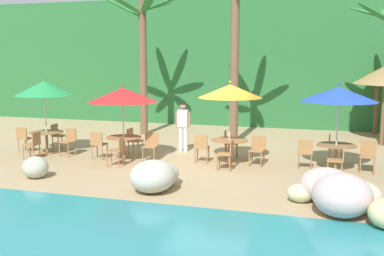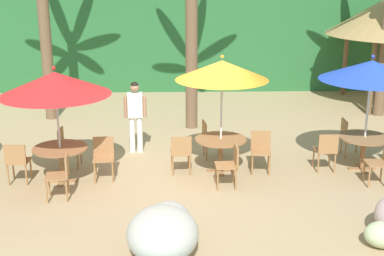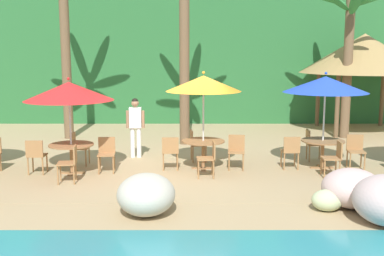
{
  "view_description": "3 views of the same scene",
  "coord_description": "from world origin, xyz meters",
  "px_view_note": "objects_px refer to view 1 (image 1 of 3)",
  "views": [
    {
      "loc": [
        3.37,
        -13.0,
        3.16
      ],
      "look_at": [
        -0.62,
        0.45,
        1.01
      ],
      "focal_mm": 42.37,
      "sensor_mm": 36.0,
      "label": 1
    },
    {
      "loc": [
        -0.27,
        -10.27,
        4.2
      ],
      "look_at": [
        0.01,
        -0.14,
        1.1
      ],
      "focal_mm": 49.21,
      "sensor_mm": 36.0,
      "label": 2
    },
    {
      "loc": [
        0.34,
        -11.66,
        3.04
      ],
      "look_at": [
        0.4,
        0.48,
        1.03
      ],
      "focal_mm": 44.23,
      "sensor_mm": 36.0,
      "label": 3
    }
  ],
  "objects_px": {
    "chair_red_inland": "(133,139)",
    "chair_orange_seaward": "(258,148)",
    "palm_tree_second": "(235,32)",
    "waiter_in_white": "(183,123)",
    "chair_red_seaward": "(151,144)",
    "chair_orange_inland": "(229,142)",
    "umbrella_red": "(123,95)",
    "chair_red_right": "(118,149)",
    "chair_orange_left": "(201,146)",
    "chair_blue_left": "(305,152)",
    "chair_green_right": "(34,143)",
    "dining_table_blue": "(336,149)",
    "umbrella_orange": "(230,91)",
    "chair_red_left": "(98,143)",
    "chair_blue_seaward": "(368,154)",
    "umbrella_green": "(44,88)",
    "umbrella_blue": "(339,94)",
    "chair_green_left": "(24,137)",
    "chair_green_seaward": "(69,140)",
    "dining_table_orange": "(229,144)",
    "dining_table_red": "(124,141)",
    "chair_green_inland": "(57,134)",
    "chair_blue_inland": "(333,147)",
    "chair_blue_right": "(339,159)",
    "dining_table_green": "(47,135)",
    "chair_orange_right": "(228,153)"
  },
  "relations": [
    {
      "from": "chair_red_inland",
      "to": "chair_orange_seaward",
      "type": "distance_m",
      "value": 4.21
    },
    {
      "from": "palm_tree_second",
      "to": "waiter_in_white",
      "type": "relative_size",
      "value": 3.74
    },
    {
      "from": "chair_red_seaward",
      "to": "chair_orange_inland",
      "type": "height_order",
      "value": "same"
    },
    {
      "from": "umbrella_red",
      "to": "waiter_in_white",
      "type": "height_order",
      "value": "umbrella_red"
    },
    {
      "from": "chair_red_right",
      "to": "chair_orange_left",
      "type": "relative_size",
      "value": 1.0
    },
    {
      "from": "chair_orange_left",
      "to": "chair_blue_left",
      "type": "height_order",
      "value": "same"
    },
    {
      "from": "chair_green_right",
      "to": "dining_table_blue",
      "type": "distance_m",
      "value": 9.24
    },
    {
      "from": "chair_red_seaward",
      "to": "umbrella_orange",
      "type": "height_order",
      "value": "umbrella_orange"
    },
    {
      "from": "chair_red_left",
      "to": "chair_blue_seaward",
      "type": "bearing_deg",
      "value": 4.42
    },
    {
      "from": "umbrella_green",
      "to": "umbrella_blue",
      "type": "height_order",
      "value": "umbrella_green"
    },
    {
      "from": "chair_orange_inland",
      "to": "palm_tree_second",
      "type": "xyz_separation_m",
      "value": [
        -0.33,
        2.48,
        3.61
      ]
    },
    {
      "from": "umbrella_blue",
      "to": "dining_table_blue",
      "type": "height_order",
      "value": "umbrella_blue"
    },
    {
      "from": "chair_green_left",
      "to": "umbrella_blue",
      "type": "height_order",
      "value": "umbrella_blue"
    },
    {
      "from": "umbrella_green",
      "to": "waiter_in_white",
      "type": "distance_m",
      "value": 4.73
    },
    {
      "from": "chair_green_seaward",
      "to": "palm_tree_second",
      "type": "distance_m",
      "value": 7.02
    },
    {
      "from": "dining_table_orange",
      "to": "umbrella_red",
      "type": "bearing_deg",
      "value": -171.68
    },
    {
      "from": "umbrella_green",
      "to": "chair_blue_seaward",
      "type": "xyz_separation_m",
      "value": [
        10.12,
        0.36,
        -1.68
      ]
    },
    {
      "from": "umbrella_green",
      "to": "dining_table_red",
      "type": "distance_m",
      "value": 3.31
    },
    {
      "from": "dining_table_red",
      "to": "chair_blue_left",
      "type": "relative_size",
      "value": 1.26
    },
    {
      "from": "chair_red_inland",
      "to": "chair_green_inland",
      "type": "bearing_deg",
      "value": 176.96
    },
    {
      "from": "dining_table_red",
      "to": "chair_orange_inland",
      "type": "distance_m",
      "value": 3.34
    },
    {
      "from": "chair_red_seaward",
      "to": "chair_orange_left",
      "type": "xyz_separation_m",
      "value": [
        1.59,
        0.17,
        0.0
      ]
    },
    {
      "from": "umbrella_red",
      "to": "dining_table_red",
      "type": "height_order",
      "value": "umbrella_red"
    },
    {
      "from": "chair_orange_seaward",
      "to": "waiter_in_white",
      "type": "bearing_deg",
      "value": 154.66
    },
    {
      "from": "umbrella_green",
      "to": "chair_blue_inland",
      "type": "relative_size",
      "value": 2.93
    },
    {
      "from": "chair_green_inland",
      "to": "chair_red_inland",
      "type": "xyz_separation_m",
      "value": [
        2.97,
        -0.16,
        0.0
      ]
    },
    {
      "from": "chair_green_right",
      "to": "dining_table_orange",
      "type": "relative_size",
      "value": 0.79
    },
    {
      "from": "chair_green_right",
      "to": "chair_red_inland",
      "type": "distance_m",
      "value": 3.14
    },
    {
      "from": "chair_green_inland",
      "to": "waiter_in_white",
      "type": "distance_m",
      "value": 4.51
    },
    {
      "from": "chair_green_left",
      "to": "dining_table_red",
      "type": "distance_m",
      "value": 3.76
    },
    {
      "from": "dining_table_blue",
      "to": "chair_blue_right",
      "type": "bearing_deg",
      "value": -86.01
    },
    {
      "from": "chair_green_left",
      "to": "chair_orange_inland",
      "type": "xyz_separation_m",
      "value": [
        6.83,
        1.19,
        0.0
      ]
    },
    {
      "from": "umbrella_red",
      "to": "umbrella_orange",
      "type": "height_order",
      "value": "umbrella_orange"
    },
    {
      "from": "dining_table_green",
      "to": "chair_red_seaward",
      "type": "distance_m",
      "value": 3.74
    },
    {
      "from": "chair_green_left",
      "to": "chair_blue_seaward",
      "type": "height_order",
      "value": "same"
    },
    {
      "from": "chair_green_left",
      "to": "chair_blue_inland",
      "type": "distance_m",
      "value": 10.12
    },
    {
      "from": "chair_green_right",
      "to": "dining_table_red",
      "type": "xyz_separation_m",
      "value": [
        2.81,
        0.68,
        0.1
      ]
    },
    {
      "from": "chair_red_right",
      "to": "chair_blue_left",
      "type": "height_order",
      "value": "same"
    },
    {
      "from": "chair_red_left",
      "to": "chair_blue_right",
      "type": "distance_m",
      "value": 7.27
    },
    {
      "from": "chair_green_inland",
      "to": "chair_red_right",
      "type": "distance_m",
      "value": 3.72
    },
    {
      "from": "chair_red_seaward",
      "to": "umbrella_orange",
      "type": "bearing_deg",
      "value": 7.3
    },
    {
      "from": "umbrella_red",
      "to": "waiter_in_white",
      "type": "bearing_deg",
      "value": 52.22
    },
    {
      "from": "chair_blue_inland",
      "to": "chair_blue_right",
      "type": "bearing_deg",
      "value": -85.68
    },
    {
      "from": "chair_red_seaward",
      "to": "palm_tree_second",
      "type": "bearing_deg",
      "value": 62.32
    },
    {
      "from": "chair_green_right",
      "to": "waiter_in_white",
      "type": "bearing_deg",
      "value": 30.49
    },
    {
      "from": "chair_green_seaward",
      "to": "chair_orange_right",
      "type": "distance_m",
      "value": 5.47
    },
    {
      "from": "palm_tree_second",
      "to": "waiter_in_white",
      "type": "distance_m",
      "value": 3.97
    },
    {
      "from": "chair_green_right",
      "to": "chair_orange_seaward",
      "type": "bearing_deg",
      "value": 9.52
    },
    {
      "from": "waiter_in_white",
      "to": "chair_orange_inland",
      "type": "bearing_deg",
      "value": -15.56
    },
    {
      "from": "dining_table_blue",
      "to": "chair_blue_seaward",
      "type": "xyz_separation_m",
      "value": [
        0.85,
        0.01,
        -0.1
      ]
    }
  ]
}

